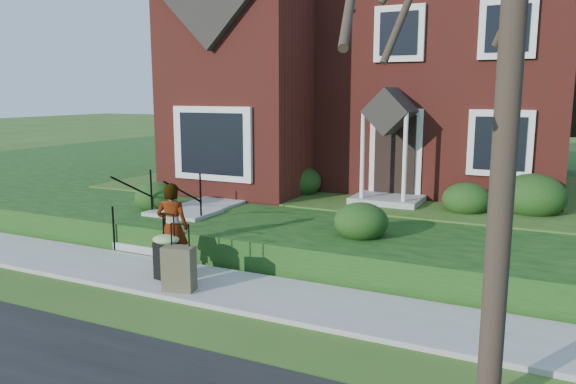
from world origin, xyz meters
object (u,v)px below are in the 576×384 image
Objects in this scene: suitcase_black at (167,254)px; suitcase_olive at (179,268)px; woman at (173,227)px; front_steps at (170,224)px.

suitcase_black is 0.62m from suitcase_olive.
woman is at bearing 119.67° from suitcase_olive.
suitcase_olive is (1.99, -2.35, -0.03)m from front_steps.
suitcase_olive is at bearing -25.12° from suitcase_black.
woman reaches higher than suitcase_olive.
woman reaches higher than suitcase_black.
suitcase_black is 1.04× the size of suitcase_olive.
woman is 1.45× the size of suitcase_olive.
suitcase_olive is (0.51, -0.34, -0.08)m from suitcase_black.
front_steps is at bearing 134.89° from suitcase_black.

